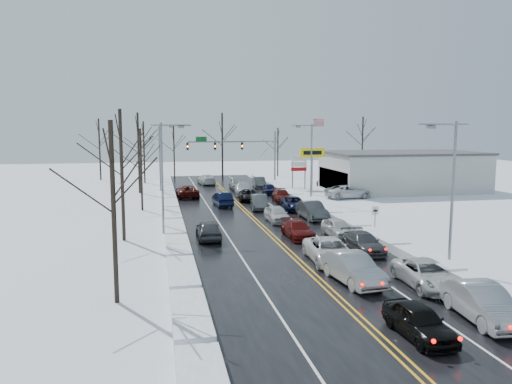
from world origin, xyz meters
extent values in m
plane|color=white|center=(0.00, 0.00, 0.00)|extent=(160.00, 160.00, 0.00)
cube|color=black|center=(0.00, 2.00, 0.01)|extent=(14.00, 84.00, 0.01)
cube|color=white|center=(-7.60, 2.00, 0.00)|extent=(1.64, 72.00, 0.64)
cube|color=white|center=(7.60, 2.00, 0.00)|extent=(1.64, 72.00, 0.64)
cylinder|color=slate|center=(8.50, 28.00, 4.00)|extent=(0.24, 0.24, 8.00)
cylinder|color=slate|center=(2.00, 28.00, 6.50)|extent=(13.00, 0.18, 0.18)
cylinder|color=slate|center=(7.30, 28.00, 5.40)|extent=(2.33, 0.10, 2.33)
cube|color=#0C591E|center=(-2.50, 28.00, 6.90)|extent=(1.60, 0.08, 0.70)
cube|color=black|center=(3.50, 28.00, 5.85)|extent=(0.32, 0.25, 1.05)
sphere|color=#3F0705|center=(3.50, 27.84, 6.15)|extent=(0.20, 0.20, 0.20)
sphere|color=orange|center=(3.50, 27.84, 5.85)|extent=(0.22, 0.22, 0.22)
sphere|color=black|center=(3.50, 27.84, 5.55)|extent=(0.20, 0.20, 0.20)
cube|color=black|center=(-0.50, 28.00, 5.85)|extent=(0.32, 0.25, 1.05)
sphere|color=#3F0705|center=(-0.50, 27.84, 6.15)|extent=(0.20, 0.20, 0.20)
sphere|color=orange|center=(-0.50, 27.84, 5.85)|extent=(0.22, 0.22, 0.22)
sphere|color=black|center=(-0.50, 27.84, 5.55)|extent=(0.20, 0.20, 0.20)
cube|color=black|center=(-4.50, 28.00, 5.85)|extent=(0.32, 0.25, 1.05)
sphere|color=#3F0705|center=(-4.50, 27.84, 6.15)|extent=(0.20, 0.20, 0.20)
sphere|color=orange|center=(-4.50, 27.84, 5.85)|extent=(0.22, 0.22, 0.22)
sphere|color=black|center=(-4.50, 27.84, 5.55)|extent=(0.20, 0.20, 0.20)
cylinder|color=slate|center=(10.50, 16.00, 2.80)|extent=(0.20, 0.20, 5.60)
cube|color=#FFF00D|center=(10.50, 16.00, 5.40)|extent=(3.20, 0.30, 1.20)
cube|color=black|center=(10.50, 15.83, 5.40)|extent=(2.40, 0.04, 0.50)
cylinder|color=slate|center=(9.60, 22.00, 2.00)|extent=(0.16, 0.16, 4.00)
cylinder|color=slate|center=(11.40, 22.00, 2.00)|extent=(0.16, 0.16, 4.00)
cube|color=white|center=(10.50, 22.00, 4.30)|extent=(2.20, 0.22, 0.70)
cube|color=white|center=(10.50, 22.00, 3.50)|extent=(2.20, 0.22, 0.70)
cube|color=#A60C0F|center=(10.50, 22.00, 2.80)|extent=(2.20, 0.22, 0.50)
cylinder|color=slate|center=(8.20, -8.00, 1.10)|extent=(0.08, 0.08, 2.20)
cube|color=white|center=(8.20, -8.00, 2.00)|extent=(0.55, 0.05, 0.70)
cube|color=black|center=(8.20, -8.04, 2.00)|extent=(0.35, 0.02, 0.15)
cylinder|color=silver|center=(15.00, 30.00, 5.00)|extent=(0.14, 0.14, 10.00)
cube|color=beige|center=(24.00, 18.00, 2.50)|extent=(20.00, 12.00, 5.00)
cube|color=#262628|center=(14.05, 18.00, 1.60)|extent=(0.10, 11.00, 2.80)
cube|color=#3F3F42|center=(24.00, 18.00, 5.15)|extent=(20.40, 12.40, 0.30)
cylinder|color=slate|center=(8.50, -18.00, 4.50)|extent=(0.18, 0.18, 9.00)
cylinder|color=slate|center=(7.70, -18.00, 8.80)|extent=(3.20, 0.12, 0.12)
cube|color=slate|center=(6.90, -18.00, 8.65)|extent=(0.50, 0.25, 0.18)
cylinder|color=slate|center=(8.50, 10.00, 4.50)|extent=(0.18, 0.18, 9.00)
cylinder|color=slate|center=(7.70, 10.00, 8.80)|extent=(3.20, 0.12, 0.12)
cube|color=slate|center=(6.90, 10.00, 8.65)|extent=(0.50, 0.25, 0.18)
cylinder|color=slate|center=(-8.50, -4.00, 4.50)|extent=(0.18, 0.18, 9.00)
cylinder|color=slate|center=(-7.70, -4.00, 8.80)|extent=(3.20, 0.12, 0.12)
cube|color=slate|center=(-6.90, -4.00, 8.65)|extent=(0.50, 0.25, 0.18)
cylinder|color=slate|center=(-8.50, 24.00, 4.50)|extent=(0.18, 0.18, 9.00)
cylinder|color=slate|center=(-7.70, 24.00, 8.80)|extent=(3.20, 0.12, 0.12)
cube|color=slate|center=(-6.90, 24.00, 8.65)|extent=(0.50, 0.25, 0.18)
cylinder|color=#2D231C|center=(-11.00, -20.00, 4.50)|extent=(0.24, 0.24, 9.00)
cylinder|color=#2D231C|center=(-11.50, -6.00, 5.00)|extent=(0.27, 0.27, 10.00)
cylinder|color=#2D231C|center=(-10.50, 8.00, 4.25)|extent=(0.23, 0.23, 8.50)
cylinder|color=#2D231C|center=(-11.20, 22.00, 5.25)|extent=(0.28, 0.28, 10.50)
cylinder|color=#2D231C|center=(-10.80, 34.00, 4.75)|extent=(0.25, 0.25, 9.50)
cylinder|color=#2D231C|center=(-18.00, 40.00, 5.00)|extent=(0.27, 0.27, 10.00)
cylinder|color=#2D231C|center=(-6.00, 41.00, 4.50)|extent=(0.24, 0.24, 9.00)
cylinder|color=#2D231C|center=(2.00, 39.00, 5.50)|extent=(0.29, 0.29, 11.00)
cylinder|color=#2D231C|center=(12.00, 40.50, 4.25)|extent=(0.23, 0.23, 8.50)
cylinder|color=#2D231C|center=(28.00, 41.00, 5.25)|extent=(0.28, 0.28, 10.50)
imported|color=black|center=(1.61, -26.72, 0.00)|extent=(1.79, 4.13, 1.39)
imported|color=#9B9FA3|center=(1.70, -19.35, 0.00)|extent=(2.33, 5.21, 1.66)
imported|color=white|center=(1.88, -15.08, 0.00)|extent=(2.88, 5.69, 1.54)
imported|color=#530C0B|center=(1.82, -7.80, 0.00)|extent=(1.93, 4.60, 1.33)
imported|color=silver|center=(1.76, -1.14, 0.00)|extent=(1.82, 4.40, 1.49)
imported|color=#46494C|center=(1.63, 6.27, 0.00)|extent=(2.20, 4.84, 1.54)
imported|color=black|center=(1.63, 12.56, 0.00)|extent=(2.83, 5.02, 1.32)
imported|color=#B0B2B9|center=(1.89, 17.73, 0.00)|extent=(2.76, 5.59, 1.56)
imported|color=gray|center=(1.91, 23.64, 0.00)|extent=(1.93, 4.42, 1.48)
imported|color=#96999D|center=(5.33, -25.62, 0.00)|extent=(2.14, 5.13, 1.65)
imported|color=silver|center=(5.40, -20.83, 0.00)|extent=(2.66, 5.29, 1.44)
imported|color=#383A3D|center=(5.08, -12.99, 0.00)|extent=(1.90, 4.66, 1.35)
imported|color=silver|center=(5.06, -8.08, 0.00)|extent=(1.73, 4.29, 1.46)
imported|color=#3A3C3F|center=(5.39, -0.31, 0.00)|extent=(1.91, 5.10, 1.66)
imported|color=black|center=(5.06, 4.94, 0.00)|extent=(2.75, 5.17, 1.38)
imported|color=#440B09|center=(5.26, 10.90, 0.00)|extent=(2.27, 4.84, 1.37)
imported|color=black|center=(5.31, 17.61, 0.00)|extent=(1.96, 4.12, 1.36)
imported|color=#414346|center=(5.43, 24.84, 0.00)|extent=(1.95, 4.66, 1.50)
imported|color=black|center=(-1.90, 9.15, 0.00)|extent=(1.93, 4.74, 1.53)
imported|color=#480E09|center=(-5.29, 16.82, 0.00)|extent=(2.74, 5.54, 1.51)
imported|color=silver|center=(-1.61, 30.34, 0.00)|extent=(2.74, 5.42, 1.51)
imported|color=#414346|center=(-5.09, -6.88, 0.00)|extent=(1.83, 4.48, 1.52)
imported|color=white|center=(14.01, 12.21, 0.00)|extent=(5.98, 3.13, 1.61)
imported|color=#404346|center=(17.11, 16.66, 0.00)|extent=(2.35, 4.96, 1.40)
imported|color=#451009|center=(15.02, 22.85, 0.00)|extent=(2.26, 4.72, 1.56)
camera|label=1|loc=(-8.87, -44.78, 8.67)|focal=35.00mm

